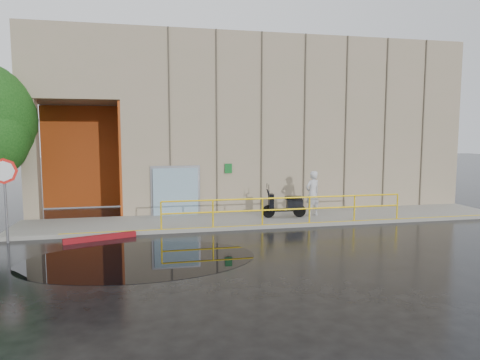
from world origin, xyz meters
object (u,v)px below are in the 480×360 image
at_px(person, 313,193).
at_px(scooter, 285,198).
at_px(red_curb, 100,238).
at_px(stop_sign, 4,182).

bearing_deg(person, scooter, -16.20).
bearing_deg(red_curb, stop_sign, 175.95).
distance_m(scooter, stop_sign, 10.25).
bearing_deg(person, red_curb, -7.66).
xyz_separation_m(scooter, stop_sign, (-10.07, -1.62, 1.07)).
height_order(stop_sign, red_curb, stop_sign).
height_order(scooter, stop_sign, stop_sign).
distance_m(person, stop_sign, 11.49).
xyz_separation_m(person, stop_sign, (-11.32, -1.72, 0.92)).
distance_m(scooter, red_curb, 7.40).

